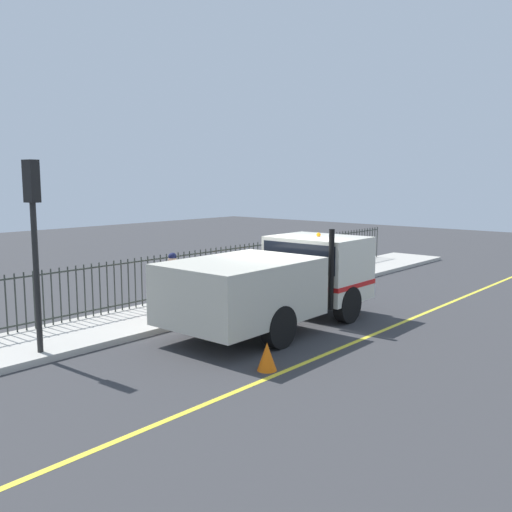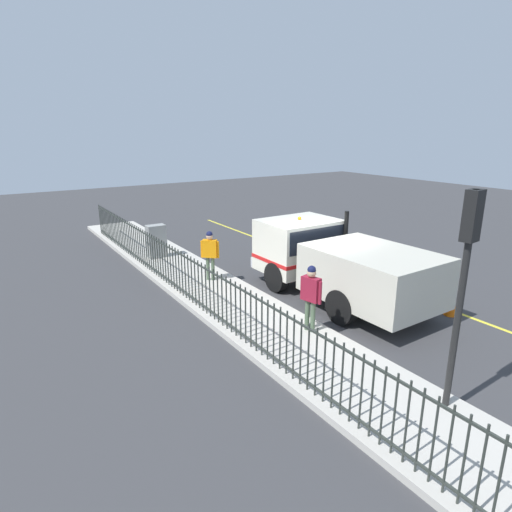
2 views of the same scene
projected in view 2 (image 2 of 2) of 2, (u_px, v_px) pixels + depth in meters
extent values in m
plane|color=#38383A|center=(316.00, 295.00, 13.54)|extent=(60.53, 60.53, 0.00)
cube|color=#B7B2A8|center=(244.00, 312.00, 12.14)|extent=(2.43, 27.51, 0.15)
cube|color=yellow|center=(372.00, 281.00, 14.84)|extent=(0.12, 24.76, 0.01)
cube|color=silver|center=(299.00, 245.00, 14.35)|extent=(2.51, 1.93, 1.68)
cube|color=black|center=(299.00, 234.00, 14.24)|extent=(2.31, 1.96, 0.74)
cube|color=beige|center=(372.00, 275.00, 11.86)|extent=(2.53, 3.58, 1.37)
cube|color=silver|center=(280.00, 257.00, 15.36)|extent=(2.36, 0.24, 0.36)
cube|color=red|center=(298.00, 255.00, 14.45)|extent=(2.53, 1.95, 0.12)
cylinder|color=black|center=(276.00, 277.00, 13.76)|extent=(0.32, 0.96, 0.96)
cylinder|color=black|center=(328.00, 265.00, 14.96)|extent=(0.32, 0.96, 0.96)
cylinder|color=black|center=(341.00, 307.00, 11.45)|extent=(0.32, 0.96, 0.96)
cylinder|color=black|center=(397.00, 290.00, 12.65)|extent=(0.32, 0.96, 0.96)
sphere|color=orange|center=(300.00, 218.00, 14.10)|extent=(0.12, 0.12, 0.12)
cylinder|color=black|center=(345.00, 242.00, 14.05)|extent=(0.14, 0.14, 2.02)
cube|color=orange|center=(210.00, 249.00, 14.21)|extent=(0.49, 0.47, 0.59)
sphere|color=tan|center=(209.00, 237.00, 14.10)|extent=(0.22, 0.22, 0.22)
sphere|color=#14193F|center=(209.00, 234.00, 14.08)|extent=(0.21, 0.21, 0.21)
cylinder|color=#4C6047|center=(208.00, 268.00, 14.42)|extent=(0.12, 0.12, 0.79)
cylinder|color=#4C6047|center=(213.00, 269.00, 14.40)|extent=(0.12, 0.12, 0.79)
cylinder|color=orange|center=(202.00, 249.00, 14.26)|extent=(0.09, 0.09, 0.56)
cylinder|color=orange|center=(218.00, 250.00, 14.18)|extent=(0.09, 0.09, 0.56)
cube|color=maroon|center=(311.00, 289.00, 10.55)|extent=(0.32, 0.52, 0.60)
sphere|color=tan|center=(312.00, 273.00, 10.43)|extent=(0.22, 0.22, 0.22)
sphere|color=#14193F|center=(312.00, 270.00, 10.41)|extent=(0.21, 0.21, 0.21)
cylinder|color=#4C6047|center=(307.00, 314.00, 10.81)|extent=(0.12, 0.12, 0.81)
cylinder|color=#4C6047|center=(313.00, 316.00, 10.69)|extent=(0.12, 0.12, 0.81)
cylinder|color=maroon|center=(302.00, 287.00, 10.74)|extent=(0.09, 0.09, 0.57)
cylinder|color=maroon|center=(320.00, 293.00, 10.38)|extent=(0.09, 0.09, 0.57)
cylinder|color=#2D332D|center=(100.00, 219.00, 20.80)|extent=(0.04, 0.04, 1.41)
cylinder|color=#2D332D|center=(101.00, 220.00, 20.62)|extent=(0.04, 0.04, 1.41)
cylinder|color=#2D332D|center=(102.00, 221.00, 20.44)|extent=(0.04, 0.04, 1.41)
cylinder|color=#2D332D|center=(104.00, 222.00, 20.25)|extent=(0.04, 0.04, 1.41)
cylinder|color=#2D332D|center=(105.00, 222.00, 20.07)|extent=(0.04, 0.04, 1.41)
cylinder|color=#2D332D|center=(106.00, 223.00, 19.89)|extent=(0.04, 0.04, 1.41)
cylinder|color=#2D332D|center=(108.00, 224.00, 19.70)|extent=(0.04, 0.04, 1.41)
cylinder|color=#2D332D|center=(109.00, 225.00, 19.52)|extent=(0.04, 0.04, 1.41)
cylinder|color=#2D332D|center=(110.00, 226.00, 19.34)|extent=(0.04, 0.04, 1.41)
cylinder|color=#2D332D|center=(112.00, 227.00, 19.16)|extent=(0.04, 0.04, 1.41)
cylinder|color=#2D332D|center=(113.00, 228.00, 18.97)|extent=(0.04, 0.04, 1.41)
cylinder|color=#2D332D|center=(114.00, 229.00, 18.79)|extent=(0.04, 0.04, 1.41)
cylinder|color=#2D332D|center=(116.00, 230.00, 18.61)|extent=(0.04, 0.04, 1.41)
cylinder|color=#2D332D|center=(117.00, 231.00, 18.43)|extent=(0.04, 0.04, 1.41)
cylinder|color=#2D332D|center=(119.00, 232.00, 18.24)|extent=(0.04, 0.04, 1.41)
cylinder|color=#2D332D|center=(121.00, 233.00, 18.06)|extent=(0.04, 0.04, 1.41)
cylinder|color=#2D332D|center=(122.00, 234.00, 17.88)|extent=(0.04, 0.04, 1.41)
cylinder|color=#2D332D|center=(124.00, 235.00, 17.69)|extent=(0.04, 0.04, 1.41)
cylinder|color=#2D332D|center=(125.00, 236.00, 17.51)|extent=(0.04, 0.04, 1.41)
cylinder|color=#2D332D|center=(127.00, 237.00, 17.33)|extent=(0.04, 0.04, 1.41)
cylinder|color=#2D332D|center=(129.00, 238.00, 17.15)|extent=(0.04, 0.04, 1.41)
cylinder|color=#2D332D|center=(131.00, 239.00, 16.96)|extent=(0.04, 0.04, 1.41)
cylinder|color=#2D332D|center=(132.00, 241.00, 16.78)|extent=(0.04, 0.04, 1.41)
cylinder|color=#2D332D|center=(134.00, 242.00, 16.60)|extent=(0.04, 0.04, 1.41)
cylinder|color=#2D332D|center=(136.00, 243.00, 16.42)|extent=(0.04, 0.04, 1.41)
cylinder|color=#2D332D|center=(138.00, 244.00, 16.23)|extent=(0.04, 0.04, 1.41)
cylinder|color=#2D332D|center=(140.00, 246.00, 16.05)|extent=(0.04, 0.04, 1.41)
cylinder|color=#2D332D|center=(142.00, 247.00, 15.87)|extent=(0.04, 0.04, 1.41)
cylinder|color=#2D332D|center=(144.00, 248.00, 15.69)|extent=(0.04, 0.04, 1.41)
cylinder|color=#2D332D|center=(146.00, 250.00, 15.50)|extent=(0.04, 0.04, 1.41)
cylinder|color=#2D332D|center=(148.00, 251.00, 15.32)|extent=(0.04, 0.04, 1.41)
cylinder|color=#2D332D|center=(151.00, 253.00, 15.14)|extent=(0.04, 0.04, 1.41)
cylinder|color=#2D332D|center=(153.00, 254.00, 14.95)|extent=(0.04, 0.04, 1.41)
cylinder|color=#2D332D|center=(155.00, 256.00, 14.77)|extent=(0.04, 0.04, 1.41)
cylinder|color=#2D332D|center=(158.00, 257.00, 14.59)|extent=(0.04, 0.04, 1.41)
cylinder|color=#2D332D|center=(160.00, 259.00, 14.41)|extent=(0.04, 0.04, 1.41)
cylinder|color=#2D332D|center=(163.00, 261.00, 14.22)|extent=(0.04, 0.04, 1.41)
cylinder|color=#2D332D|center=(165.00, 262.00, 14.04)|extent=(0.04, 0.04, 1.41)
cylinder|color=#2D332D|center=(168.00, 264.00, 13.86)|extent=(0.04, 0.04, 1.41)
cylinder|color=#2D332D|center=(171.00, 266.00, 13.68)|extent=(0.04, 0.04, 1.41)
cylinder|color=#2D332D|center=(173.00, 268.00, 13.49)|extent=(0.04, 0.04, 1.41)
cylinder|color=#2D332D|center=(176.00, 270.00, 13.31)|extent=(0.04, 0.04, 1.41)
cylinder|color=#2D332D|center=(179.00, 272.00, 13.13)|extent=(0.04, 0.04, 1.41)
cylinder|color=#2D332D|center=(182.00, 274.00, 12.94)|extent=(0.04, 0.04, 1.41)
cylinder|color=#2D332D|center=(185.00, 276.00, 12.76)|extent=(0.04, 0.04, 1.41)
cylinder|color=#2D332D|center=(188.00, 278.00, 12.58)|extent=(0.04, 0.04, 1.41)
cylinder|color=#2D332D|center=(192.00, 280.00, 12.40)|extent=(0.04, 0.04, 1.41)
cylinder|color=#2D332D|center=(195.00, 282.00, 12.21)|extent=(0.04, 0.04, 1.41)
cylinder|color=#2D332D|center=(199.00, 285.00, 12.03)|extent=(0.04, 0.04, 1.41)
cylinder|color=#2D332D|center=(202.00, 287.00, 11.85)|extent=(0.04, 0.04, 1.41)
cylinder|color=#2D332D|center=(206.00, 289.00, 11.67)|extent=(0.04, 0.04, 1.41)
cylinder|color=#2D332D|center=(210.00, 292.00, 11.48)|extent=(0.04, 0.04, 1.41)
cylinder|color=#2D332D|center=(214.00, 295.00, 11.30)|extent=(0.04, 0.04, 1.41)
cylinder|color=#2D332D|center=(218.00, 297.00, 11.12)|extent=(0.04, 0.04, 1.41)
cylinder|color=#2D332D|center=(222.00, 300.00, 10.94)|extent=(0.04, 0.04, 1.41)
cylinder|color=#2D332D|center=(226.00, 303.00, 10.75)|extent=(0.04, 0.04, 1.41)
cylinder|color=#2D332D|center=(231.00, 306.00, 10.57)|extent=(0.04, 0.04, 1.41)
cylinder|color=#2D332D|center=(236.00, 309.00, 10.39)|extent=(0.04, 0.04, 1.41)
cylinder|color=#2D332D|center=(241.00, 312.00, 10.20)|extent=(0.04, 0.04, 1.41)
cylinder|color=#2D332D|center=(246.00, 316.00, 10.02)|extent=(0.04, 0.04, 1.41)
cylinder|color=#2D332D|center=(251.00, 319.00, 9.84)|extent=(0.04, 0.04, 1.41)
cylinder|color=#2D332D|center=(256.00, 323.00, 9.66)|extent=(0.04, 0.04, 1.41)
cylinder|color=#2D332D|center=(262.00, 326.00, 9.47)|extent=(0.04, 0.04, 1.41)
cylinder|color=#2D332D|center=(268.00, 330.00, 9.29)|extent=(0.04, 0.04, 1.41)
cylinder|color=#2D332D|center=(274.00, 334.00, 9.11)|extent=(0.04, 0.04, 1.41)
cylinder|color=#2D332D|center=(280.00, 338.00, 8.93)|extent=(0.04, 0.04, 1.41)
cylinder|color=#2D332D|center=(287.00, 343.00, 8.74)|extent=(0.04, 0.04, 1.41)
cylinder|color=#2D332D|center=(294.00, 347.00, 8.56)|extent=(0.04, 0.04, 1.41)
cylinder|color=#2D332D|center=(301.00, 352.00, 8.38)|extent=(0.04, 0.04, 1.41)
cylinder|color=#2D332D|center=(308.00, 357.00, 8.20)|extent=(0.04, 0.04, 1.41)
cylinder|color=#2D332D|center=(316.00, 362.00, 8.01)|extent=(0.04, 0.04, 1.41)
cylinder|color=#2D332D|center=(324.00, 368.00, 7.83)|extent=(0.04, 0.04, 1.41)
cylinder|color=#2D332D|center=(333.00, 373.00, 7.65)|extent=(0.04, 0.04, 1.41)
cylinder|color=#2D332D|center=(342.00, 379.00, 7.46)|extent=(0.04, 0.04, 1.41)
cylinder|color=#2D332D|center=(351.00, 386.00, 7.28)|extent=(0.04, 0.04, 1.41)
cylinder|color=#2D332D|center=(361.00, 392.00, 7.10)|extent=(0.04, 0.04, 1.41)
cylinder|color=#2D332D|center=(372.00, 399.00, 6.92)|extent=(0.04, 0.04, 1.41)
cylinder|color=#2D332D|center=(383.00, 407.00, 6.73)|extent=(0.04, 0.04, 1.41)
cylinder|color=#2D332D|center=(394.00, 414.00, 6.55)|extent=(0.04, 0.04, 1.41)
cylinder|color=#2D332D|center=(407.00, 422.00, 6.37)|extent=(0.04, 0.04, 1.41)
cylinder|color=#2D332D|center=(420.00, 431.00, 6.19)|extent=(0.04, 0.04, 1.41)
cylinder|color=#2D332D|center=(434.00, 440.00, 6.00)|extent=(0.04, 0.04, 1.41)
cylinder|color=#2D332D|center=(448.00, 450.00, 5.82)|extent=(0.04, 0.04, 1.41)
cylinder|color=#2D332D|center=(464.00, 460.00, 5.64)|extent=(0.04, 0.04, 1.41)
cylinder|color=#2D332D|center=(481.00, 472.00, 5.45)|extent=(0.04, 0.04, 1.41)
cylinder|color=#2D332D|center=(499.00, 483.00, 5.27)|extent=(0.04, 0.04, 1.41)
cube|color=#2D332D|center=(211.00, 272.00, 11.23)|extent=(0.04, 23.39, 0.04)
cube|color=#2D332D|center=(212.00, 312.00, 11.54)|extent=(0.04, 23.39, 0.04)
cylinder|color=black|center=(460.00, 305.00, 7.38)|extent=(0.12, 0.12, 3.95)
cube|color=black|center=(472.00, 216.00, 6.94)|extent=(0.32, 0.24, 0.85)
sphere|color=red|center=(475.00, 200.00, 6.87)|extent=(0.16, 0.16, 0.16)
sphere|color=yellow|center=(472.00, 216.00, 6.94)|extent=(0.16, 0.16, 0.16)
sphere|color=green|center=(470.00, 231.00, 7.01)|extent=(0.16, 0.16, 0.16)
cube|color=gray|center=(156.00, 241.00, 16.93)|extent=(0.72, 0.44, 1.29)
cone|color=orange|center=(451.00, 306.00, 12.05)|extent=(0.39, 0.39, 0.56)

